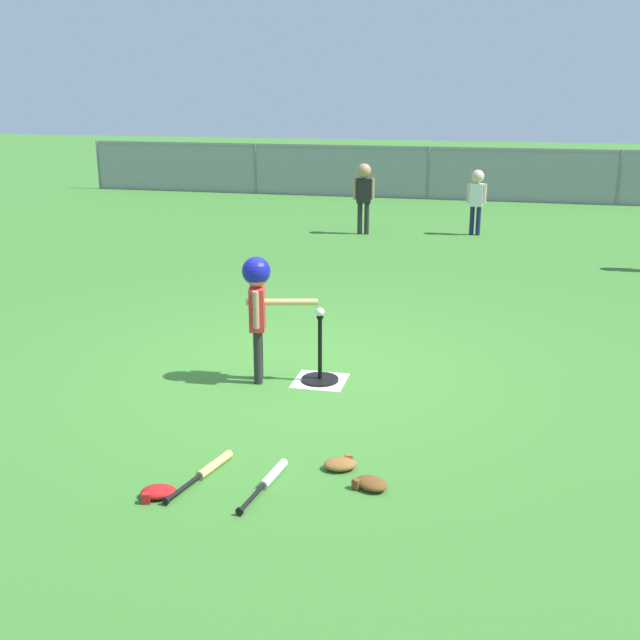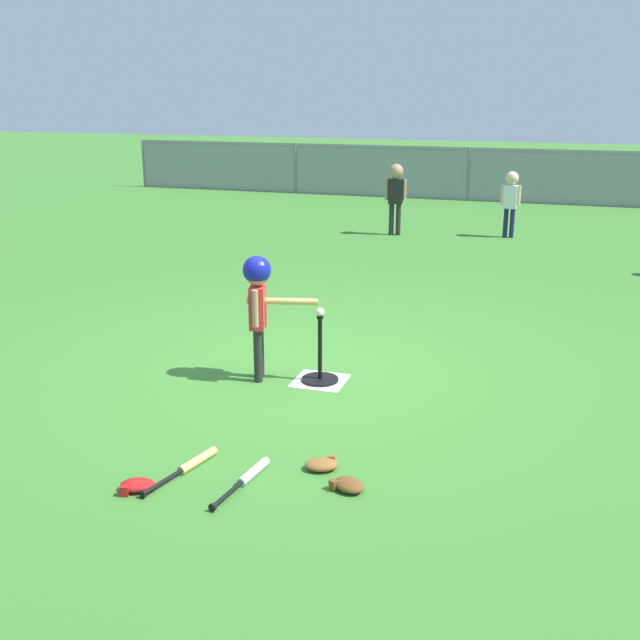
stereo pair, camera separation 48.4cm
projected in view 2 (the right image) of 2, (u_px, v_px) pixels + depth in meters
The scene contains 13 objects.
ground_plane at pixel (309, 369), 6.95m from camera, with size 60.00×60.00×0.00m, color #3D7A2D.
home_plate at pixel (320, 380), 6.67m from camera, with size 0.44×0.44×0.01m, color white.
batting_tee at pixel (320, 372), 6.65m from camera, with size 0.32×0.32×0.58m.
baseball_on_tee at pixel (320, 312), 6.49m from camera, with size 0.07×0.07×0.07m, color white.
batter_child at pixel (259, 293), 6.48m from camera, with size 0.62×0.31×1.09m.
fielder_deep_right at pixel (511, 195), 12.73m from camera, with size 0.32×0.22×1.09m.
fielder_deep_center at pixel (396, 190), 12.93m from camera, with size 0.35×0.24×1.19m.
spare_bat_silver at pixel (248, 476), 4.99m from camera, with size 0.14×0.67×0.06m.
spare_bat_wood at pixel (191, 465), 5.14m from camera, with size 0.22×0.70×0.06m.
glove_by_plate at pixel (322, 464), 5.13m from camera, with size 0.26×0.23×0.07m.
glove_near_bats at pixel (137, 485), 4.86m from camera, with size 0.26×0.23×0.07m.
glove_tossed_aside at pixel (348, 485), 4.87m from camera, with size 0.27×0.25×0.07m.
outfield_fence at pixel (468, 172), 16.88m from camera, with size 16.06×0.06×1.15m.
Camera 2 is at (2.06, -6.18, 2.45)m, focal length 43.45 mm.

